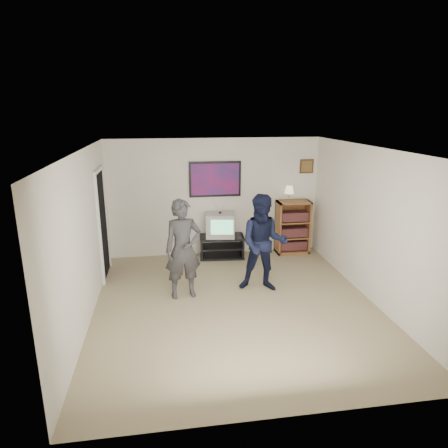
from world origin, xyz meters
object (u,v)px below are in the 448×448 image
object	(u,v)px
media_stand	(222,246)
person_short	(263,243)
crt_television	(220,225)
bookshelf	(293,227)
person_tall	(183,249)

from	to	relation	value
media_stand	person_short	xyz separation A→B (m)	(0.47, -1.71, 0.62)
media_stand	person_short	size ratio (longest dim) A/B	0.57
person_short	crt_television	bearing A→B (deg)	119.83
crt_television	bookshelf	xyz separation A→B (m)	(1.61, 0.05, -0.14)
person_tall	person_short	size ratio (longest dim) A/B	0.99
crt_television	bookshelf	world-z (taller)	bookshelf
media_stand	person_tall	xyz separation A→B (m)	(-0.91, -1.76, 0.61)
bookshelf	crt_television	bearing A→B (deg)	-178.22
media_stand	person_short	distance (m)	1.88
media_stand	bookshelf	size ratio (longest dim) A/B	0.84
media_stand	bookshelf	distance (m)	1.62
bookshelf	person_short	world-z (taller)	person_short
media_stand	person_tall	size ratio (longest dim) A/B	0.58
bookshelf	person_tall	xyz separation A→B (m)	(-2.49, -1.81, 0.26)
bookshelf	person_short	bearing A→B (deg)	-122.22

